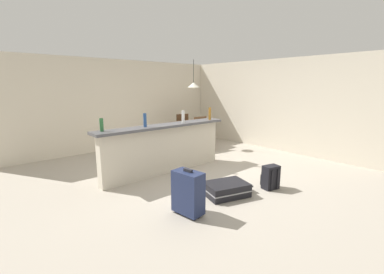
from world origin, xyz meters
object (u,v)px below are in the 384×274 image
bottle_amber (210,114)px  suitcase_upright_navy (188,192)px  dining_chair_near_partition (202,132)px  suitcase_flat_black (226,189)px  dining_table (193,125)px  backpack_black (270,177)px  bottle_white (183,117)px  pendant_lamp (194,85)px  dining_chair_far_side (181,127)px  bottle_blue (145,120)px  bottle_green (102,125)px

bottle_amber → suitcase_upright_navy: size_ratio=0.42×
dining_chair_near_partition → suitcase_flat_black: size_ratio=1.05×
dining_table → backpack_black: (-1.13, -3.35, -0.44)m
bottle_amber → dining_table: (0.80, 1.49, -0.51)m
bottle_white → dining_chair_near_partition: 1.87m
pendant_lamp → dining_chair_near_partition: bearing=-98.1°
bottle_amber → pendant_lamp: 1.75m
suitcase_upright_navy → dining_table: bearing=47.6°
suitcase_flat_black → pendant_lamp: bearing=57.2°
bottle_amber → suitcase_flat_black: (-1.15, -1.55, -1.05)m
dining_chair_far_side → suitcase_flat_black: size_ratio=1.05×
bottle_blue → dining_table: size_ratio=0.24×
dining_table → backpack_black: bearing=-108.7°
bottle_white → bottle_amber: size_ratio=0.92×
suitcase_flat_black → backpack_black: backpack_black is taller
dining_table → suitcase_upright_navy: bearing=-132.4°
suitcase_flat_black → suitcase_upright_navy: (-0.90, -0.07, 0.22)m
suitcase_upright_navy → bottle_amber: bearing=38.4°
suitcase_flat_black → bottle_green: bearing=128.3°
bottle_amber → backpack_black: (-0.34, -1.86, -0.95)m
bottle_amber → dining_table: size_ratio=0.26×
dining_chair_near_partition → suitcase_upright_navy: (-2.75, -2.61, -0.19)m
bottle_blue → bottle_green: bearing=175.2°
dining_chair_near_partition → dining_chair_far_side: 1.05m
dining_table → dining_chair_near_partition: 0.53m
bottle_white → suitcase_upright_navy: 2.24m
bottle_white → backpack_black: bottle_white is taller
bottle_blue → bottle_white: 0.90m
bottle_amber → suitcase_upright_navy: bottle_amber is taller
suitcase_flat_black → bottle_amber: bearing=53.5°
dining_chair_far_side → bottle_amber: bearing=-111.3°
bottle_green → bottle_white: (1.73, -0.12, 0.02)m
bottle_green → suitcase_upright_navy: bearing=-75.8°
dining_chair_far_side → backpack_black: 4.07m
bottle_amber → dining_chair_near_partition: bottle_amber is taller
dining_chair_near_partition → suitcase_upright_navy: size_ratio=1.39×
dining_table → dining_chair_far_side: bearing=90.5°
bottle_white → suitcase_flat_black: bearing=-103.5°
bottle_green → pendant_lamp: pendant_lamp is taller
bottle_green → pendant_lamp: bearing=21.3°
bottle_blue → backpack_black: (1.33, -1.94, -0.94)m
pendant_lamp → dining_chair_far_side: bearing=87.9°
bottle_white → suitcase_upright_navy: (-1.28, -1.65, -0.81)m
dining_chair_far_side → bottle_white: bearing=-127.9°
dining_table → suitcase_upright_navy: (-2.84, -3.11, -0.32)m
bottle_green → bottle_white: 1.73m
dining_chair_far_side → pendant_lamp: (-0.02, -0.61, 1.29)m
suitcase_upright_navy → pendant_lamp: bearing=47.3°
dining_table → bottle_blue: bearing=-150.3°
suitcase_flat_black → suitcase_upright_navy: 0.93m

